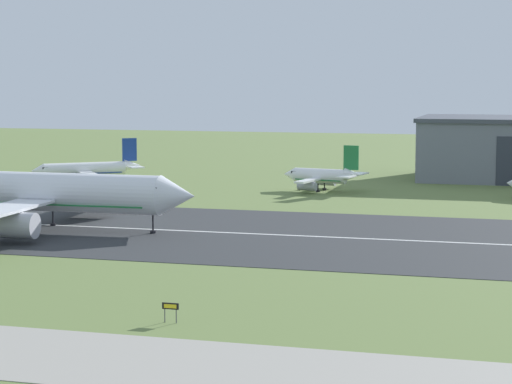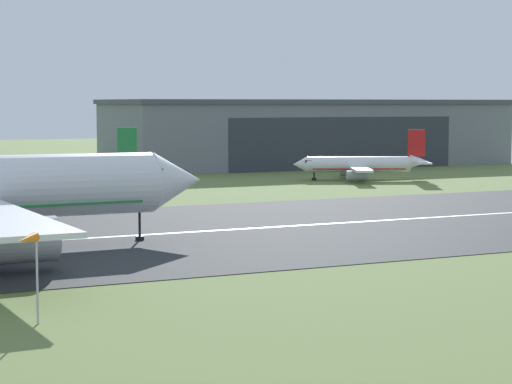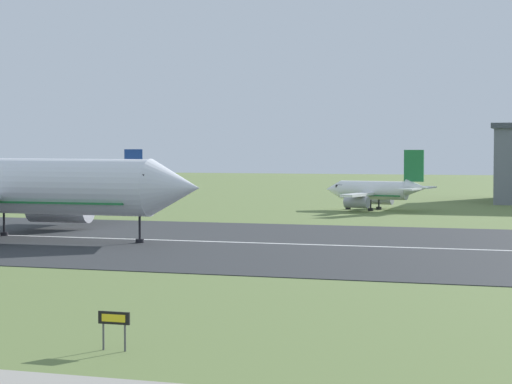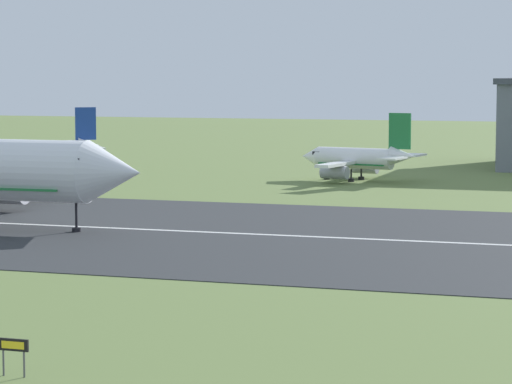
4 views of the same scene
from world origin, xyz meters
The scene contains 6 objects.
ground_plane centered at (0.00, 49.71, 0.00)m, with size 631.80×631.80×0.00m, color olive.
runway_strip centered at (0.00, 99.42, 0.03)m, with size 391.80×49.43×0.06m, color #2B2D30.
runway_centreline centered at (0.00, 99.42, 0.07)m, with size 352.62×0.70×0.01m, color silver.
airplane_parked_west centered at (-12.84, 156.09, 2.99)m, with size 17.26×20.07×9.32m.
airplane_parked_east centered at (-65.14, 158.59, 2.80)m, with size 22.94×21.67×9.39m.
runway_sign centered at (-4.08, 46.88, 1.40)m, with size 1.61×0.13×1.86m.
Camera 3 is at (16.64, 4.39, 9.59)m, focal length 70.00 mm.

